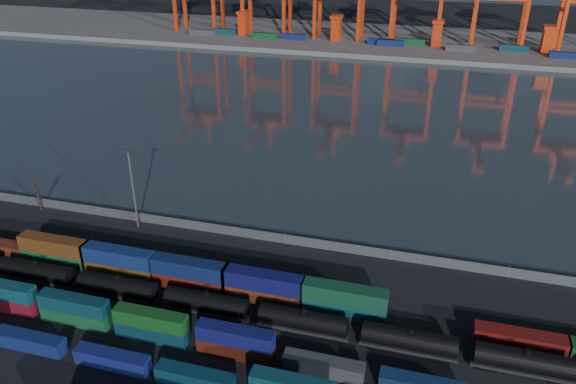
# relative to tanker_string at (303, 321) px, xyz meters

# --- Properties ---
(ground) EXTENTS (700.00, 700.00, 0.00)m
(ground) POSITION_rel_tanker_string_xyz_m (-9.48, -4.82, -2.14)
(ground) COLOR black
(ground) RESTS_ON ground
(harbor_water) EXTENTS (700.00, 700.00, 0.00)m
(harbor_water) POSITION_rel_tanker_string_xyz_m (-9.48, 100.18, -2.13)
(harbor_water) COLOR #28333A
(harbor_water) RESTS_ON ground
(far_quay) EXTENTS (700.00, 70.00, 2.00)m
(far_quay) POSITION_rel_tanker_string_xyz_m (-9.48, 205.18, -1.14)
(far_quay) COLOR #514F4C
(far_quay) RESTS_ON ground
(container_row_south) EXTENTS (126.92, 2.23, 4.75)m
(container_row_south) POSITION_rel_tanker_string_xyz_m (-22.44, -13.97, -0.40)
(container_row_south) COLOR #464A4B
(container_row_south) RESTS_ON ground
(container_row_mid) EXTENTS (140.50, 2.28, 4.86)m
(container_row_mid) POSITION_rel_tanker_string_xyz_m (-26.64, -7.33, -0.23)
(container_row_mid) COLOR #3F4144
(container_row_mid) RESTS_ON ground
(container_row_north) EXTENTS (142.51, 2.64, 5.63)m
(container_row_north) POSITION_rel_tanker_string_xyz_m (-23.40, 5.22, 0.21)
(container_row_north) COLOR navy
(container_row_north) RESTS_ON ground
(tanker_string) EXTENTS (137.88, 2.98, 4.27)m
(tanker_string) POSITION_rel_tanker_string_xyz_m (0.00, 0.00, 0.00)
(tanker_string) COLOR black
(tanker_string) RESTS_ON ground
(waterfront_fence) EXTENTS (160.12, 0.12, 2.20)m
(waterfront_fence) POSITION_rel_tanker_string_xyz_m (-9.48, 23.18, -1.14)
(waterfront_fence) COLOR #595B5E
(waterfront_fence) RESTS_ON ground
(bare_tree) EXTENTS (1.88, 1.92, 7.54)m
(bare_tree) POSITION_rel_tanker_string_xyz_m (-62.88, 22.07, 1.58)
(bare_tree) COLOR black
(bare_tree) RESTS_ON ground
(yard_light_mast) EXTENTS (1.60, 0.40, 16.60)m
(yard_light_mast) POSITION_rel_tanker_string_xyz_m (-39.48, 21.18, 7.16)
(yard_light_mast) COLOR slate
(yard_light_mast) RESTS_ON ground
(quay_containers) EXTENTS (172.58, 10.99, 2.60)m
(quay_containers) POSITION_rel_tanker_string_xyz_m (-20.48, 190.64, 1.16)
(quay_containers) COLOR navy
(quay_containers) RESTS_ON far_quay
(straddle_carriers) EXTENTS (140.00, 7.00, 11.10)m
(straddle_carriers) POSITION_rel_tanker_string_xyz_m (-11.98, 195.18, 5.68)
(straddle_carriers) COLOR red
(straddle_carriers) RESTS_ON far_quay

